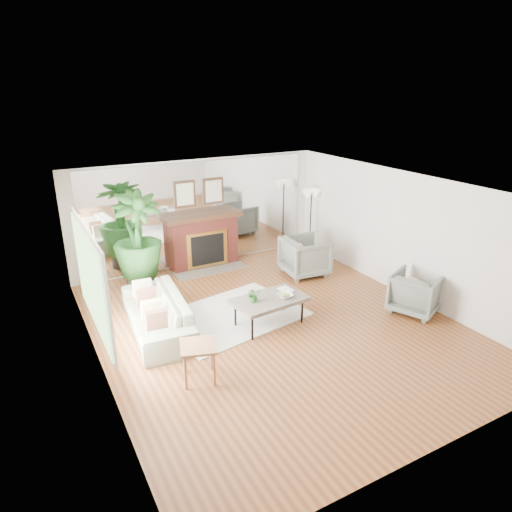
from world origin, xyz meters
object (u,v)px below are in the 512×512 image
armchair_front (415,293)px  potted_ficus (138,239)px  side_table (198,351)px  fireplace (204,240)px  armchair_back (305,256)px  coffee_table (269,301)px  floor_lamp (311,199)px  sofa (157,313)px

armchair_front → potted_ficus: (-4.27, 3.52, 0.73)m
side_table → armchair_front: bearing=0.6°
fireplace → armchair_back: fireplace is taller
coffee_table → fireplace: bearing=88.5°
armchair_back → armchair_front: 2.64m
coffee_table → potted_ficus: potted_ficus is taller
potted_ficus → floor_lamp: 4.38m
coffee_table → side_table: size_ratio=2.15×
coffee_table → potted_ficus: (-1.59, 2.64, 0.64)m
sofa → armchair_back: armchair_back is taller
fireplace → armchair_front: 4.84m
sofa → potted_ficus: potted_ficus is taller
armchair_back → armchair_front: size_ratio=1.12×
armchair_back → floor_lamp: floor_lamp is taller
armchair_front → side_table: 4.40m
armchair_front → potted_ficus: 5.58m
armchair_back → side_table: (-3.61, -2.57, 0.05)m
fireplace → side_table: 4.50m
potted_ficus → armchair_front: bearing=-39.5°
fireplace → armchair_back: (1.81, -1.55, -0.22)m
coffee_table → armchair_back: 2.51m
coffee_table → floor_lamp: bearing=44.5°
fireplace → coffee_table: fireplace is taller
coffee_table → sofa: 1.98m
armchair_back → potted_ficus: size_ratio=0.46×
armchair_front → sofa: bearing=45.9°
armchair_front → potted_ficus: potted_ficus is taller
sofa → armchair_back: size_ratio=2.38×
side_table → floor_lamp: size_ratio=0.38×
fireplace → armchair_front: (2.60, -4.07, -0.27)m
fireplace → floor_lamp: 2.84m
fireplace → potted_ficus: (-1.67, -0.55, 0.45)m
sofa → side_table: size_ratio=3.57×
sofa → floor_lamp: bearing=118.7°
coffee_table → sofa: sofa is taller
side_table → potted_ficus: bearing=87.9°
armchair_back → side_table: armchair_back is taller
side_table → sofa: bearing=93.5°
fireplace → armchair_front: fireplace is taller
sofa → side_table: 1.69m
sofa → potted_ficus: size_ratio=1.09×
potted_ficus → floor_lamp: (4.37, 0.10, 0.30)m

